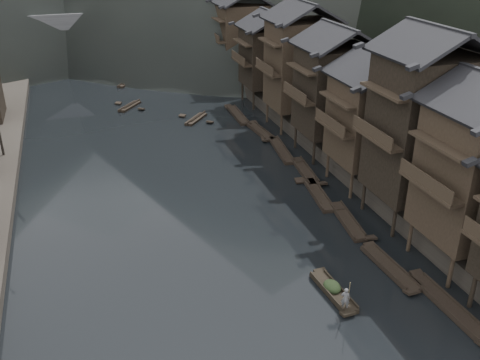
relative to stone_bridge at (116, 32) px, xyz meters
name	(u,v)px	position (x,y,z in m)	size (l,w,h in m)	color
water	(238,297)	(0.00, -72.00, -5.11)	(300.00, 300.00, 0.00)	black
right_bank	(380,85)	(35.00, -32.00, -4.21)	(40.00, 200.00, 1.80)	#2D2823
stilt_houses	(344,78)	(17.28, -52.79, 3.66)	(9.00, 67.60, 16.29)	black
moored_sampans	(308,179)	(11.96, -57.02, -4.91)	(2.94, 49.03, 0.47)	black
midriver_boats	(149,101)	(1.20, -27.04, -4.91)	(11.11, 24.29, 0.44)	black
stone_bridge	(116,32)	(0.00, 0.00, 0.00)	(40.00, 6.00, 9.00)	#4C4C4F
hero_sampan	(333,291)	(6.29, -73.65, -4.91)	(1.41, 5.27, 0.44)	black
cargo_heap	(332,282)	(6.30, -73.41, -4.33)	(1.15, 1.51, 0.69)	black
boatman	(346,296)	(6.16, -75.47, -3.87)	(0.59, 0.39, 1.61)	#5E5F61
bamboo_pole	(352,263)	(6.36, -75.47, -1.40)	(0.06, 0.06, 3.83)	#8C7A51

